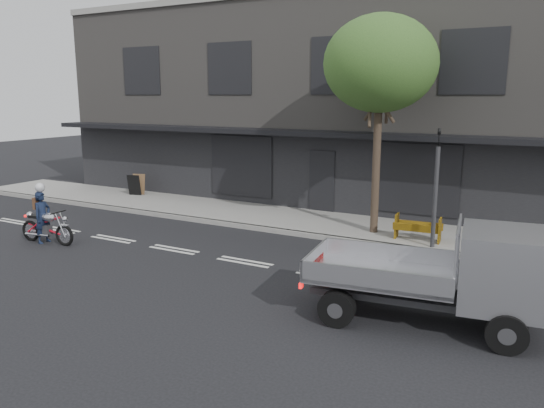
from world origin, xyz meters
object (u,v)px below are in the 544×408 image
Objects in this scene: construction_barrier at (416,229)px; flatbed_ute at (482,271)px; rider at (43,217)px; traffic_light_pole at (435,195)px; motorcycle at (47,226)px; street_tree at (380,64)px; sandwich_board at (134,185)px.

flatbed_ute is at bearing -64.57° from construction_barrier.
rider is at bearing -153.51° from construction_barrier.
traffic_light_pole reaches higher than rider.
motorcycle is 1.28× the size of rider.
traffic_light_pole is 1.30m from construction_barrier.
street_tree is 4.23m from traffic_light_pole.
street_tree is 11.08m from motorcycle.
flatbed_ute is 3.42× the size of construction_barrier.
motorcycle is 7.04m from sandwich_board.
construction_barrier is (9.83, 4.97, 0.00)m from motorcycle.
street_tree is 1.45× the size of flatbed_ute.
street_tree reaches higher than traffic_light_pole.
street_tree is 12.00m from sandwich_board.
traffic_light_pole is at bearing 104.17° from flatbed_ute.
motorcycle is 0.43× the size of flatbed_ute.
traffic_light_pole is 13.18m from sandwich_board.
construction_barrier is at bearing 21.56° from motorcycle.
street_tree reaches higher than motorcycle.
rider reaches higher than construction_barrier.
rider is at bearing -156.26° from traffic_light_pole.
sandwich_board is at bearing 171.68° from traffic_light_pole.
rider is at bearing -84.53° from sandwich_board.
rider is 12.43m from flatbed_ute.
traffic_light_pole reaches higher than construction_barrier.
sandwich_board reaches higher than motorcycle.
motorcycle is at bearing 171.91° from flatbed_ute.
flatbed_ute reaches higher than sandwich_board.
traffic_light_pole reaches higher than flatbed_ute.
street_tree is 4.99m from construction_barrier.
street_tree is 11.09m from rider.
rider reaches higher than motorcycle.
street_tree is 3.36× the size of motorcycle.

